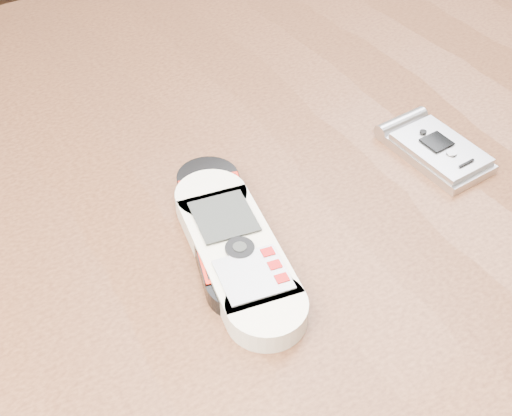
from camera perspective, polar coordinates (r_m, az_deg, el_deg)
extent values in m
cube|color=black|center=(0.51, -0.48, -2.45)|extent=(1.20, 0.80, 0.03)
cube|color=black|center=(1.22, 13.56, 4.60)|extent=(0.06, 0.06, 0.71)
cube|color=beige|center=(0.46, -1.54, -3.44)|extent=(0.08, 0.16, 0.02)
cube|color=black|center=(0.48, -2.64, -1.74)|extent=(0.08, 0.15, 0.01)
cube|color=#B5B5BA|center=(0.56, 14.34, 4.53)|extent=(0.05, 0.09, 0.01)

